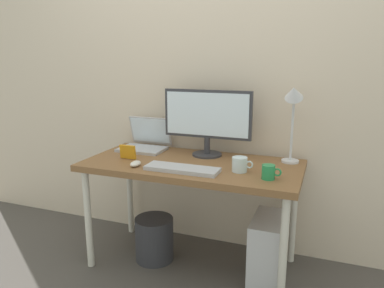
{
  "coord_description": "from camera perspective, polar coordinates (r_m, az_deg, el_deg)",
  "views": [
    {
      "loc": [
        0.79,
        -2.09,
        1.36
      ],
      "look_at": [
        0.0,
        0.0,
        0.83
      ],
      "focal_mm": 34.37,
      "sensor_mm": 36.0,
      "label": 1
    }
  ],
  "objects": [
    {
      "name": "ground_plane",
      "position": [
        2.62,
        0.0,
        -17.97
      ],
      "size": [
        6.0,
        6.0,
        0.0
      ],
      "primitive_type": "plane",
      "color": "#4C4742"
    },
    {
      "name": "back_wall",
      "position": [
        2.6,
        3.08,
        11.99
      ],
      "size": [
        4.4,
        0.04,
        2.6
      ],
      "primitive_type": "cube",
      "color": "beige",
      "rests_on": "ground_plane"
    },
    {
      "name": "desk",
      "position": [
        2.35,
        0.0,
        -4.4
      ],
      "size": [
        1.36,
        0.65,
        0.71
      ],
      "color": "brown",
      "rests_on": "ground_plane"
    },
    {
      "name": "monitor",
      "position": [
        2.44,
        2.38,
        4.03
      ],
      "size": [
        0.6,
        0.2,
        0.44
      ],
      "color": "#333338",
      "rests_on": "desk"
    },
    {
      "name": "laptop",
      "position": [
        2.68,
        -7.21,
        0.44
      ],
      "size": [
        0.32,
        0.28,
        0.22
      ],
      "color": "#B2B2B7",
      "rests_on": "desk"
    },
    {
      "name": "desk_lamp",
      "position": [
        2.32,
        15.42,
        5.77
      ],
      "size": [
        0.11,
        0.16,
        0.51
      ],
      "color": "silver",
      "rests_on": "desk"
    },
    {
      "name": "keyboard",
      "position": [
        2.16,
        -1.55,
        -3.88
      ],
      "size": [
        0.44,
        0.14,
        0.02
      ],
      "primitive_type": "cube",
      "color": "#B2B2B7",
      "rests_on": "desk"
    },
    {
      "name": "mouse",
      "position": [
        2.27,
        -8.75,
        -3.04
      ],
      "size": [
        0.06,
        0.09,
        0.03
      ],
      "primitive_type": "ellipsoid",
      "color": "silver",
      "rests_on": "desk"
    },
    {
      "name": "coffee_mug",
      "position": [
        2.05,
        11.82,
        -4.28
      ],
      "size": [
        0.11,
        0.07,
        0.08
      ],
      "color": "#268C4C",
      "rests_on": "desk"
    },
    {
      "name": "glass_cup",
      "position": [
        2.15,
        7.44,
        -3.15
      ],
      "size": [
        0.12,
        0.09,
        0.09
      ],
      "color": "silver",
      "rests_on": "desk"
    },
    {
      "name": "photo_frame",
      "position": [
        2.43,
        -9.93,
        -1.22
      ],
      "size": [
        0.11,
        0.03,
        0.09
      ],
      "primitive_type": "cube",
      "rotation": [
        0.12,
        0.0,
        0.0
      ],
      "color": "orange",
      "rests_on": "desk"
    },
    {
      "name": "computer_tower",
      "position": [
        2.38,
        11.56,
        -15.82
      ],
      "size": [
        0.18,
        0.36,
        0.42
      ],
      "primitive_type": "cube",
      "color": "silver",
      "rests_on": "ground_plane"
    },
    {
      "name": "wastebasket",
      "position": [
        2.6,
        -5.87,
        -14.42
      ],
      "size": [
        0.26,
        0.26,
        0.3
      ],
      "primitive_type": "cylinder",
      "color": "#333338",
      "rests_on": "ground_plane"
    }
  ]
}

